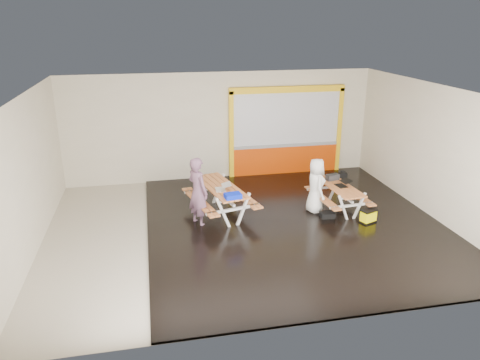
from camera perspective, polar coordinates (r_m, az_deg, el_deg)
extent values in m
cube|color=beige|center=(11.68, 0.89, -6.11)|extent=(10.00, 8.00, 0.01)
cube|color=white|center=(10.63, 0.99, 11.18)|extent=(10.00, 8.00, 0.01)
cube|color=beige|center=(14.83, -2.43, 6.71)|extent=(10.00, 0.01, 3.50)
cube|color=beige|center=(7.45, 7.67, -7.06)|extent=(10.00, 0.01, 3.50)
cube|color=beige|center=(11.12, -25.12, 0.36)|extent=(0.01, 8.00, 3.50)
cube|color=beige|center=(13.02, 23.02, 3.29)|extent=(0.01, 8.00, 3.50)
cube|color=black|center=(11.97, 6.77, -5.42)|extent=(7.50, 7.98, 0.05)
cube|color=#D33D04|center=(15.57, 5.70, 2.50)|extent=(3.60, 0.12, 1.00)
cube|color=gray|center=(15.42, 5.77, 4.38)|extent=(3.60, 0.14, 0.10)
cube|color=silver|center=(15.22, 5.87, 7.70)|extent=(3.60, 0.08, 1.72)
cube|color=yellow|center=(14.87, -1.10, 5.57)|extent=(0.14, 0.16, 2.90)
cube|color=yellow|center=(15.96, 12.30, 6.11)|extent=(0.14, 0.16, 2.90)
cube|color=yellow|center=(15.03, 6.03, 11.26)|extent=(3.88, 0.16, 0.20)
cube|color=#C97237|center=(11.98, -3.83, -1.07)|extent=(0.64, 2.14, 0.04)
cube|color=#C97237|center=(12.04, -3.15, -0.96)|extent=(0.64, 2.14, 0.04)
cube|color=#C97237|center=(12.09, -2.48, -0.85)|extent=(0.64, 2.14, 0.04)
cube|color=#C97237|center=(12.15, -1.81, -0.74)|extent=(0.64, 2.14, 0.04)
cube|color=#C97237|center=(12.20, -1.15, -0.63)|extent=(0.64, 2.14, 0.04)
cube|color=white|center=(11.43, -2.14, -4.17)|extent=(0.40, 0.16, 0.87)
cube|color=white|center=(11.64, 0.41, -3.70)|extent=(0.40, 0.16, 0.87)
cube|color=white|center=(11.51, -0.86, -3.71)|extent=(1.46, 0.41, 0.06)
cube|color=white|center=(11.41, -0.86, -2.41)|extent=(0.73, 0.23, 0.06)
cube|color=white|center=(12.85, -5.03, -1.47)|extent=(0.40, 0.16, 0.87)
cube|color=white|center=(13.04, -2.72, -1.09)|extent=(0.40, 0.16, 0.87)
cube|color=white|center=(12.92, -3.87, -1.08)|extent=(1.46, 0.41, 0.06)
cube|color=white|center=(12.83, -3.90, 0.10)|extent=(0.73, 0.23, 0.06)
cube|color=white|center=(12.17, -2.46, -1.80)|extent=(0.48, 1.74, 0.06)
cube|color=#C97237|center=(11.99, -5.40, -2.77)|extent=(0.63, 2.13, 0.04)
cube|color=#C97237|center=(12.03, -4.75, -2.66)|extent=(0.63, 2.13, 0.04)
cube|color=#C97237|center=(12.40, -0.23, -1.89)|extent=(0.63, 2.13, 0.04)
cube|color=#C97237|center=(12.46, 0.38, -1.79)|extent=(0.63, 2.13, 0.04)
cube|color=#C97237|center=(12.62, 11.34, -0.91)|extent=(0.27, 1.84, 0.04)
cube|color=#C97237|center=(12.68, 11.86, -0.85)|extent=(0.27, 1.84, 0.04)
cube|color=#C97237|center=(12.74, 12.38, -0.78)|extent=(0.27, 1.84, 0.04)
cube|color=#C97237|center=(12.80, 12.90, -0.73)|extent=(0.27, 1.84, 0.04)
cube|color=#C97237|center=(12.86, 13.40, -0.67)|extent=(0.27, 1.84, 0.04)
cube|color=white|center=(12.18, 12.83, -3.44)|extent=(0.34, 0.08, 0.74)
cube|color=white|center=(12.41, 14.77, -3.16)|extent=(0.34, 0.08, 0.74)
cube|color=white|center=(12.28, 13.82, -3.12)|extent=(1.26, 0.16, 0.06)
cube|color=white|center=(12.19, 13.92, -2.08)|extent=(0.62, 0.11, 0.06)
cube|color=white|center=(13.32, 9.96, -1.20)|extent=(0.34, 0.08, 0.74)
cube|color=white|center=(13.53, 11.78, -0.99)|extent=(0.34, 0.08, 0.74)
cube|color=white|center=(13.41, 10.89, -0.93)|extent=(1.26, 0.16, 0.06)
cube|color=white|center=(13.33, 10.95, 0.03)|extent=(0.62, 0.11, 0.06)
cube|color=white|center=(12.80, 12.32, -1.56)|extent=(0.18, 1.51, 0.06)
cube|color=#C97237|center=(12.58, 10.02, -2.22)|extent=(0.27, 1.84, 0.04)
cube|color=#C97237|center=(12.64, 10.52, -2.16)|extent=(0.27, 1.84, 0.04)
cube|color=#C97237|center=(13.05, 14.01, -1.72)|extent=(0.27, 1.84, 0.04)
cube|color=#C97237|center=(13.11, 14.48, -1.66)|extent=(0.27, 1.84, 0.04)
imported|color=#6E4A61|center=(11.59, -5.31, -1.49)|extent=(0.72, 0.80, 1.83)
imported|color=white|center=(12.49, 9.50, -0.73)|extent=(0.50, 0.75, 1.54)
cube|color=silver|center=(11.80, -2.48, -1.20)|extent=(0.27, 0.37, 0.02)
cube|color=silver|center=(11.78, -1.73, -0.59)|extent=(0.25, 0.37, 0.07)
cube|color=silver|center=(11.78, -1.76, -0.59)|extent=(0.21, 0.33, 0.06)
cube|color=black|center=(12.72, 12.57, -0.71)|extent=(0.29, 0.37, 0.02)
cube|color=black|center=(12.76, 13.19, -0.12)|extent=(0.27, 0.37, 0.07)
cube|color=silver|center=(12.75, 13.17, -0.12)|extent=(0.23, 0.32, 0.05)
cube|color=#0921D8|center=(11.25, -0.90, -2.00)|extent=(0.44, 0.33, 0.12)
cube|color=black|center=(13.12, 11.54, 0.36)|extent=(0.40, 0.26, 0.17)
cylinder|color=black|center=(13.09, 11.58, 0.85)|extent=(0.27, 0.08, 0.02)
cube|color=black|center=(13.59, 12.76, 0.19)|extent=(0.25, 0.17, 0.33)
cylinder|color=black|center=(13.53, 12.82, 0.93)|extent=(0.16, 0.16, 0.08)
cube|color=black|center=(12.37, 10.92, -4.32)|extent=(0.40, 0.31, 0.14)
cube|color=black|center=(12.35, 15.76, -5.03)|extent=(0.47, 0.38, 0.04)
cube|color=#FFF101|center=(12.28, 15.83, -4.40)|extent=(0.44, 0.36, 0.30)
cube|color=black|center=(12.22, 15.90, -3.71)|extent=(0.47, 0.38, 0.03)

